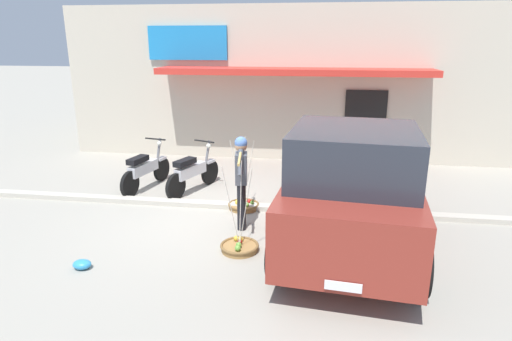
# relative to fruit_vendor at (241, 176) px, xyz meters

# --- Properties ---
(ground_plane) EXTENTS (90.00, 90.00, 0.00)m
(ground_plane) POSITION_rel_fruit_vendor_xyz_m (-0.51, 0.22, -0.98)
(ground_plane) COLOR #9E998C
(sidewalk_curb) EXTENTS (20.00, 0.24, 0.10)m
(sidewalk_curb) POSITION_rel_fruit_vendor_xyz_m (-0.51, 0.92, -0.93)
(sidewalk_curb) COLOR #BAB4A5
(sidewalk_curb) RESTS_ON ground
(fruit_vendor) EXTENTS (0.29, 1.82, 1.70)m
(fruit_vendor) POSITION_rel_fruit_vendor_xyz_m (0.00, 0.00, 0.00)
(fruit_vendor) COLOR black
(fruit_vendor) RESTS_ON ground
(fruit_basket_left_side) EXTENTS (0.63, 0.63, 1.45)m
(fruit_basket_left_side) POSITION_rel_fruit_vendor_xyz_m (0.12, -0.91, -0.90)
(fruit_basket_left_side) COLOR #9E7542
(fruit_basket_left_side) RESTS_ON ground
(fruit_basket_right_side) EXTENTS (0.63, 0.63, 1.45)m
(fruit_basket_right_side) POSITION_rel_fruit_vendor_xyz_m (-0.12, 0.91, -0.90)
(fruit_basket_right_side) COLOR #9E7542
(fruit_basket_right_side) RESTS_ON ground
(motorcycle_nearest_shop) EXTENTS (0.60, 1.79, 1.09)m
(motorcycle_nearest_shop) POSITION_rel_fruit_vendor_xyz_m (-2.55, 1.80, -0.53)
(motorcycle_nearest_shop) COLOR black
(motorcycle_nearest_shop) RESTS_ON ground
(motorcycle_second_in_row) EXTENTS (0.79, 1.72, 1.09)m
(motorcycle_second_in_row) POSITION_rel_fruit_vendor_xyz_m (-1.43, 1.76, -0.53)
(motorcycle_second_in_row) COLOR black
(motorcycle_second_in_row) RESTS_ON ground
(parked_truck) EXTENTS (2.51, 4.86, 2.10)m
(parked_truck) POSITION_rel_fruit_vendor_xyz_m (1.90, -0.37, 0.05)
(parked_truck) COLOR maroon
(parked_truck) RESTS_ON ground
(storefront_building) EXTENTS (13.00, 6.00, 4.20)m
(storefront_building) POSITION_rel_fruit_vendor_xyz_m (0.60, 7.29, 1.12)
(storefront_building) COLOR beige
(storefront_building) RESTS_ON ground
(plastic_litter_bag) EXTENTS (0.28, 0.22, 0.14)m
(plastic_litter_bag) POSITION_rel_fruit_vendor_xyz_m (-2.11, -1.82, -0.91)
(plastic_litter_bag) COLOR #3393D1
(plastic_litter_bag) RESTS_ON ground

